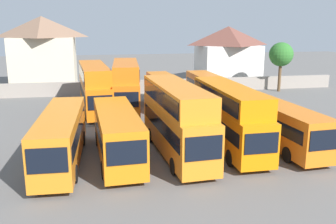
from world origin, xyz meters
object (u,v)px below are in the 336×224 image
at_px(bus_2, 117,132).
at_px(bus_9, 211,90).
at_px(house_terrace_left, 43,51).
at_px(bus_7, 126,84).
at_px(house_terrace_centre, 228,54).
at_px(tree_behind_wall, 281,55).
at_px(bus_6, 94,86).
at_px(bus_3, 177,116).
at_px(bus_8, 167,91).
at_px(bus_5, 278,122).
at_px(bus_4, 229,114).
at_px(bus_1, 61,135).

xyz_separation_m(bus_2, bus_9, (11.13, 14.56, 0.02)).
bearing_deg(house_terrace_left, bus_7, -60.32).
xyz_separation_m(house_terrace_left, house_terrace_centre, (28.20, -0.47, -0.75)).
relative_size(house_terrace_left, tree_behind_wall, 1.52).
distance_m(bus_2, house_terrace_left, 34.27).
bearing_deg(house_terrace_centre, bus_7, -134.26).
bearing_deg(tree_behind_wall, bus_6, -162.87).
height_order(bus_3, bus_9, bus_3).
relative_size(bus_7, bus_9, 0.91).
xyz_separation_m(bus_8, house_terrace_centre, (13.16, 17.67, 2.46)).
bearing_deg(bus_5, bus_6, -139.71).
bearing_deg(bus_7, house_terrace_left, -146.24).
bearing_deg(house_terrace_centre, bus_2, -120.82).
bearing_deg(bus_3, bus_2, -92.14).
xyz_separation_m(bus_9, tree_behind_wall, (12.28, 7.95, 3.05)).
bearing_deg(bus_2, bus_6, -177.00).
relative_size(bus_5, bus_7, 1.06).
xyz_separation_m(bus_2, tree_behind_wall, (23.41, 22.51, 3.07)).
height_order(house_terrace_left, tree_behind_wall, house_terrace_left).
xyz_separation_m(bus_4, tree_behind_wall, (15.06, 21.70, 2.36)).
bearing_deg(bus_2, tree_behind_wall, 130.98).
xyz_separation_m(bus_3, bus_5, (8.00, 0.54, -0.98)).
height_order(bus_2, house_terrace_centre, house_terrace_centre).
height_order(bus_5, bus_8, bus_8).
bearing_deg(bus_2, bus_7, 170.17).
bearing_deg(bus_6, bus_8, 85.02).
bearing_deg(bus_5, house_terrace_left, -150.77).
bearing_deg(bus_9, bus_3, -27.36).
xyz_separation_m(bus_3, bus_4, (4.14, 0.68, -0.19)).
bearing_deg(bus_7, bus_6, -93.40).
xyz_separation_m(bus_6, house_terrace_left, (-7.30, 18.13, 2.40)).
xyz_separation_m(bus_6, bus_8, (7.75, -0.01, -0.81)).
height_order(bus_3, house_terrace_left, house_terrace_left).
bearing_deg(bus_8, bus_4, 4.47).
bearing_deg(bus_3, house_terrace_left, -162.29).
xyz_separation_m(bus_1, bus_5, (15.93, 0.68, -0.09)).
height_order(bus_7, house_terrace_centre, house_terrace_centre).
bearing_deg(bus_9, bus_6, -92.92).
relative_size(bus_4, bus_8, 1.03).
height_order(bus_2, bus_6, bus_6).
xyz_separation_m(bus_4, bus_5, (3.85, -0.13, -0.79)).
height_order(bus_1, tree_behind_wall, tree_behind_wall).
xyz_separation_m(bus_1, bus_2, (3.72, 0.00, -0.01)).
bearing_deg(tree_behind_wall, house_terrace_centre, 112.02).
bearing_deg(house_terrace_centre, bus_1, -125.41).
relative_size(bus_5, house_terrace_centre, 1.19).
distance_m(bus_3, tree_behind_wall, 29.57).
bearing_deg(bus_5, bus_2, -90.69).
height_order(bus_4, bus_5, bus_4).
distance_m(bus_3, bus_8, 14.84).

